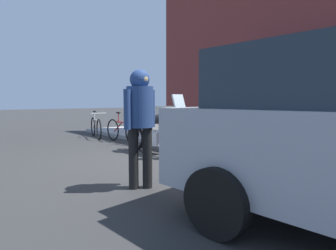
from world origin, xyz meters
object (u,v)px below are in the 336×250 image
parked_bicycle (122,130)px  pedestrian_walking (140,114)px  sandwich_board_sign (165,121)px  second_bicycle_by_cafe (96,127)px  touring_motorcycle (153,128)px

parked_bicycle → pedestrian_walking: pedestrian_walking is taller
sandwich_board_sign → second_bicycle_by_cafe: sandwich_board_sign is taller
parked_bicycle → sandwich_board_sign: size_ratio=1.83×
second_bicycle_by_cafe → pedestrian_walking: bearing=-20.2°
touring_motorcycle → parked_bicycle: 2.01m
parked_bicycle → second_bicycle_by_cafe: 1.52m
touring_motorcycle → second_bicycle_by_cafe: bearing=176.3°
parked_bicycle → sandwich_board_sign: bearing=75.2°
second_bicycle_by_cafe → parked_bicycle: bearing=3.9°
touring_motorcycle → sandwich_board_sign: 2.36m
second_bicycle_by_cafe → sandwich_board_sign: bearing=38.6°
parked_bicycle → second_bicycle_by_cafe: bearing=-176.1°
touring_motorcycle → second_bicycle_by_cafe: touring_motorcycle is taller
touring_motorcycle → pedestrian_walking: bearing=-42.2°
pedestrian_walking → sandwich_board_sign: pedestrian_walking is taller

